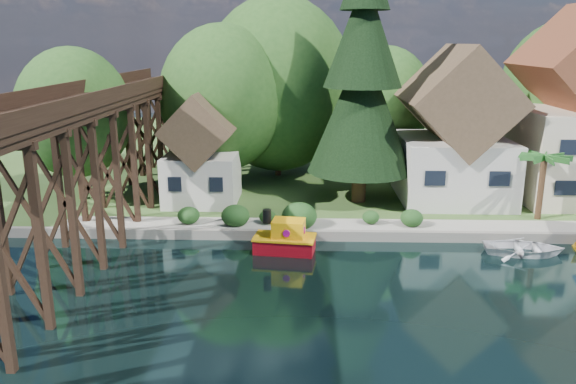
% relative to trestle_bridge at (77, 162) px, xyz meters
% --- Properties ---
extents(ground, '(140.00, 140.00, 0.00)m').
position_rel_trestle_bridge_xyz_m(ground, '(16.00, -5.17, -5.35)').
color(ground, black).
rests_on(ground, ground).
extents(bank, '(140.00, 52.00, 0.50)m').
position_rel_trestle_bridge_xyz_m(bank, '(16.00, 28.83, -5.10)').
color(bank, '#334E1F').
rests_on(bank, ground).
extents(seawall, '(60.00, 0.40, 0.62)m').
position_rel_trestle_bridge_xyz_m(seawall, '(20.00, 2.83, -5.04)').
color(seawall, slate).
rests_on(seawall, ground).
extents(promenade, '(50.00, 2.60, 0.06)m').
position_rel_trestle_bridge_xyz_m(promenade, '(22.00, 4.13, -4.82)').
color(promenade, gray).
rests_on(promenade, bank).
extents(trestle_bridge, '(4.12, 44.18, 9.30)m').
position_rel_trestle_bridge_xyz_m(trestle_bridge, '(0.00, 0.00, 0.00)').
color(trestle_bridge, black).
rests_on(trestle_bridge, ground).
extents(house_left, '(7.64, 8.64, 11.02)m').
position_rel_trestle_bridge_xyz_m(house_left, '(23.00, 10.83, -0.21)').
color(house_left, beige).
rests_on(house_left, bank).
extents(shed, '(5.09, 5.40, 7.85)m').
position_rel_trestle_bridge_xyz_m(shed, '(5.00, 9.33, -1.52)').
color(shed, beige).
rests_on(shed, bank).
extents(bg_trees, '(49.90, 13.30, 10.57)m').
position_rel_trestle_bridge_xyz_m(bg_trees, '(17.00, 16.08, 1.94)').
color(bg_trees, '#382314').
rests_on(bg_trees, bank).
extents(shrubs, '(15.76, 2.47, 1.70)m').
position_rel_trestle_bridge_xyz_m(shrubs, '(11.40, 4.09, -4.12)').
color(shrubs, '#1B3D16').
rests_on(shrubs, bank).
extents(conifer, '(7.41, 7.41, 18.24)m').
position_rel_trestle_bridge_xyz_m(conifer, '(16.20, 9.82, 3.93)').
color(conifer, '#382314').
rests_on(conifer, bank).
extents(palm_tree, '(3.87, 3.87, 4.52)m').
position_rel_trestle_bridge_xyz_m(palm_tree, '(27.51, 6.01, -0.90)').
color(palm_tree, '#382314').
rests_on(palm_tree, bank).
extents(tugboat, '(3.70, 2.35, 2.53)m').
position_rel_trestle_bridge_xyz_m(tugboat, '(11.25, 0.86, -4.59)').
color(tugboat, '#A90B17').
rests_on(tugboat, ground).
extents(boat_white_a, '(4.71, 3.60, 0.91)m').
position_rel_trestle_bridge_xyz_m(boat_white_a, '(24.80, 0.92, -4.89)').
color(boat_white_a, silver).
rests_on(boat_white_a, ground).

